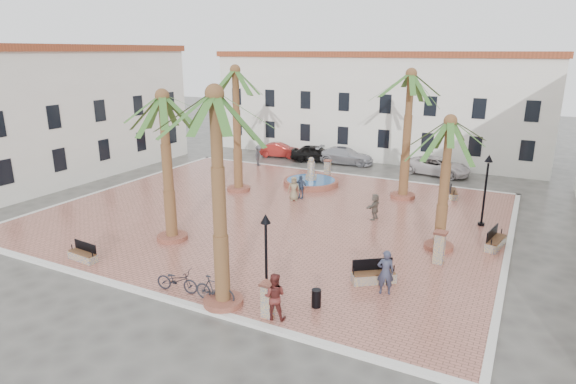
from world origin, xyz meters
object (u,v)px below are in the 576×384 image
Objects in this scene: palm_sw at (163,114)px; bollard_n at (327,169)px; lamppost_e at (487,178)px; pedestrian_north at (259,155)px; palm_e at (449,137)px; car_silver at (345,156)px; pedestrian_fountain_a at (294,189)px; fountain at (311,181)px; bench_se at (373,276)px; pedestrian_east at (375,207)px; litter_bin at (316,298)px; bicycle_a at (177,280)px; lamppost_s at (266,243)px; cyclist_a at (386,272)px; palm_ne at (410,88)px; car_white at (437,166)px; bollard_e at (440,247)px; cyclist_b at (274,296)px; bollard_se at (268,299)px; car_red at (280,150)px; pedestrian_fountain_b at (301,187)px; palm_s at (216,119)px; bench_e at (495,242)px; bicycle_b at (215,289)px; palm_nw at (236,84)px.

bollard_n is at bearing 81.01° from palm_sw.
lamppost_e is 2.32× the size of pedestrian_north.
car_silver is (-10.93, 15.97, -4.99)m from palm_e.
palm_sw is at bearing -133.45° from pedestrian_fountain_a.
bench_se is (8.73, -12.83, -0.00)m from fountain.
bollard_n is 0.93× the size of pedestrian_east.
litter_bin is at bearing -150.08° from bench_se.
bicycle_a is at bearing 176.88° from bench_se.
lamppost_s is 5.06× the size of litter_bin.
bench_se is at bearing -67.58° from cyclist_a.
palm_ne is 1.63× the size of car_white.
palm_ne is 10.30m from car_white.
palm_e is 3.59× the size of bicycle_a.
bollard_e is 0.87× the size of cyclist_b.
car_red is (-12.91, 25.17, -0.21)m from bollard_se.
pedestrian_fountain_a is at bearing -68.25° from cyclist_a.
pedestrian_east is (5.61, -1.80, -0.01)m from pedestrian_fountain_b.
palm_e is 1.68× the size of car_red.
cyclist_a reaches higher than bollard_n.
bollard_se is at bearing -16.95° from cyclist_b.
palm_s is 7.67m from litter_bin.
cyclist_a is at bearing -3.37° from palm_sw.
bench_e reaches higher than bicycle_a.
fountain is 7.44m from pedestrian_north.
bollard_se is 2.35m from bicycle_b.
bicycle_a is (-2.23, 0.00, -6.66)m from palm_s.
car_white is (9.55, 20.67, -5.92)m from palm_sw.
bench_e is at bearing 57.40° from bollard_se.
palm_ne is at bearing -108.30° from cyclist_b.
lamppost_e is 2.84× the size of bollard_n.
pedestrian_fountain_b is (-4.76, 12.97, -1.67)m from lamppost_s.
cyclist_a is 0.36× the size of car_white.
pedestrian_north is (-7.07, 7.52, 0.08)m from pedestrian_fountain_a.
palm_sw is 4.11× the size of cyclist_a.
palm_e reaches higher than car_white.
palm_ne is at bearing 4.57° from pedestrian_fountain_a.
car_silver is at bearing 67.56° from pedestrian_fountain_a.
fountain is 2.60× the size of pedestrian_east.
bollard_n is (-10.15, 10.07, -4.82)m from palm_e.
bench_e is 19.84m from car_silver.
bench_e is at bearing -53.94° from bicycle_a.
cyclist_b is 2.64m from bicycle_b.
bicycle_a is (5.80, -13.61, -6.82)m from palm_nw.
pedestrian_north is (-6.86, 1.32, 0.13)m from bollard_n.
bollard_se is (-0.67, -17.11, -6.44)m from palm_ne.
bollard_n reaches higher than bicycle_b.
bicycle_b is (-7.06, -7.63, -0.27)m from bollard_e.
palm_s is 16.52m from lamppost_e.
pedestrian_east is at bearing 95.52° from litter_bin.
bicycle_b is at bearing -75.35° from pedestrian_fountain_b.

